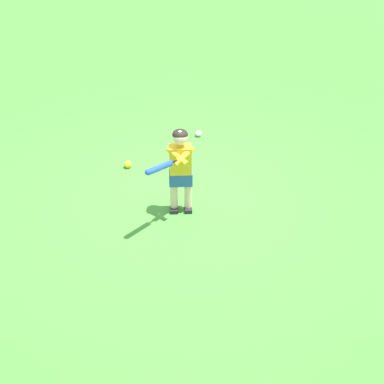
{
  "coord_description": "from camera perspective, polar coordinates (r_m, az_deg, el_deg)",
  "views": [
    {
      "loc": [
        2.07,
        4.6,
        3.64
      ],
      "look_at": [
        0.1,
        0.51,
        0.45
      ],
      "focal_mm": 46.66,
      "sensor_mm": 36.0,
      "label": 1
    }
  ],
  "objects": [
    {
      "name": "child_batter",
      "position": [
        5.65,
        -1.44,
        3.08
      ],
      "size": [
        0.7,
        0.48,
        1.08
      ],
      "color": "#232328",
      "rests_on": "ground"
    },
    {
      "name": "play_ball_far_right",
      "position": [
        7.56,
        0.76,
        6.71
      ],
      "size": [
        0.1,
        0.1,
        0.1
      ],
      "primitive_type": "sphere",
      "color": "white",
      "rests_on": "ground"
    },
    {
      "name": "play_ball_by_bucket",
      "position": [
        6.85,
        -7.34,
        3.16
      ],
      "size": [
        0.1,
        0.1,
        0.1
      ],
      "primitive_type": "sphere",
      "color": "yellow",
      "rests_on": "ground"
    },
    {
      "name": "ground_plane",
      "position": [
        6.23,
        -1.22,
        -0.7
      ],
      "size": [
        40.0,
        40.0,
        0.0
      ],
      "primitive_type": "plane",
      "color": "#479338"
    }
  ]
}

